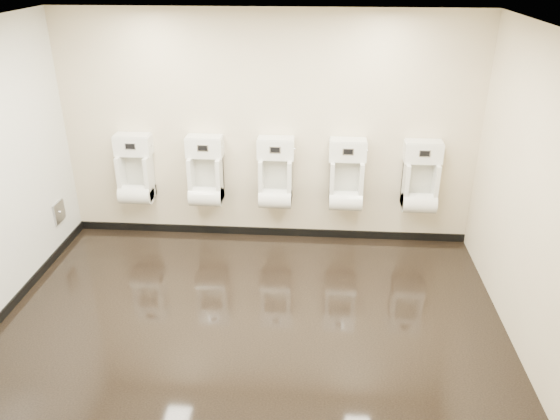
# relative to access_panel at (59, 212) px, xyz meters

# --- Properties ---
(ground) EXTENTS (5.00, 3.50, 0.00)m
(ground) POSITION_rel_access_panel_xyz_m (2.48, -1.20, -0.50)
(ground) COLOR black
(ground) RESTS_ON ground
(ceiling) EXTENTS (5.00, 3.50, 0.00)m
(ceiling) POSITION_rel_access_panel_xyz_m (2.48, -1.20, 2.30)
(ceiling) COLOR white
(back_wall) EXTENTS (5.00, 0.02, 2.80)m
(back_wall) POSITION_rel_access_panel_xyz_m (2.48, 0.55, 0.90)
(back_wall) COLOR beige
(back_wall) RESTS_ON ground
(front_wall) EXTENTS (5.00, 0.02, 2.80)m
(front_wall) POSITION_rel_access_panel_xyz_m (2.48, -2.95, 0.90)
(front_wall) COLOR beige
(front_wall) RESTS_ON ground
(right_wall) EXTENTS (0.02, 3.50, 2.80)m
(right_wall) POSITION_rel_access_panel_xyz_m (4.98, -1.20, 0.90)
(right_wall) COLOR beige
(right_wall) RESTS_ON ground
(skirting_back) EXTENTS (5.00, 0.02, 0.10)m
(skirting_back) POSITION_rel_access_panel_xyz_m (2.48, 0.54, -0.45)
(skirting_back) COLOR black
(skirting_back) RESTS_ON ground
(skirting_left) EXTENTS (0.02, 3.50, 0.10)m
(skirting_left) POSITION_rel_access_panel_xyz_m (-0.01, -1.20, -0.45)
(skirting_left) COLOR black
(skirting_left) RESTS_ON ground
(access_panel) EXTENTS (0.04, 0.25, 0.25)m
(access_panel) POSITION_rel_access_panel_xyz_m (0.00, 0.00, 0.00)
(access_panel) COLOR #9E9EA3
(access_panel) RESTS_ON left_wall
(urinal_0) EXTENTS (0.45, 0.34, 0.84)m
(urinal_0) POSITION_rel_access_panel_xyz_m (0.86, 0.40, 0.36)
(urinal_0) COLOR silver
(urinal_0) RESTS_ON back_wall
(urinal_1) EXTENTS (0.45, 0.34, 0.84)m
(urinal_1) POSITION_rel_access_panel_xyz_m (1.73, 0.40, 0.36)
(urinal_1) COLOR silver
(urinal_1) RESTS_ON back_wall
(urinal_2) EXTENTS (0.45, 0.34, 0.84)m
(urinal_2) POSITION_rel_access_panel_xyz_m (2.59, 0.40, 0.36)
(urinal_2) COLOR silver
(urinal_2) RESTS_ON back_wall
(urinal_3) EXTENTS (0.45, 0.34, 0.84)m
(urinal_3) POSITION_rel_access_panel_xyz_m (3.45, 0.40, 0.36)
(urinal_3) COLOR silver
(urinal_3) RESTS_ON back_wall
(urinal_4) EXTENTS (0.45, 0.34, 0.84)m
(urinal_4) POSITION_rel_access_panel_xyz_m (4.32, 0.40, 0.36)
(urinal_4) COLOR silver
(urinal_4) RESTS_ON back_wall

